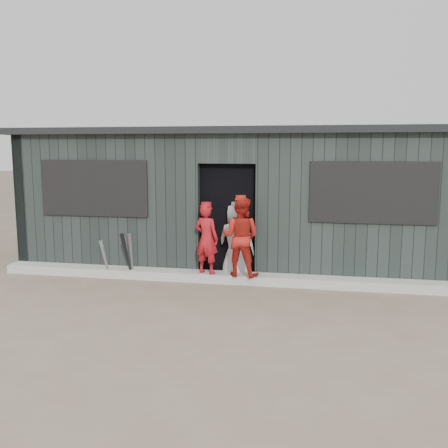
% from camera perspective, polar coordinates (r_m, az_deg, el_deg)
% --- Properties ---
extents(ground, '(80.00, 80.00, 0.00)m').
position_cam_1_polar(ground, '(6.88, -2.90, -10.50)').
color(ground, '#6D5D4B').
rests_on(ground, ground).
extents(curb, '(8.00, 0.36, 0.15)m').
position_cam_1_polar(curb, '(8.56, 0.03, -6.12)').
color(curb, '#A9A8A3').
rests_on(curb, ground).
extents(bat_left, '(0.12, 0.28, 0.70)m').
position_cam_1_polar(bat_left, '(8.92, -13.43, -3.92)').
color(bat_left, gray).
rests_on(bat_left, ground).
extents(bat_mid, '(0.11, 0.26, 0.82)m').
position_cam_1_polar(bat_mid, '(8.83, -10.57, -3.58)').
color(bat_mid, slate).
rests_on(bat_mid, ground).
extents(bat_right, '(0.11, 0.39, 0.83)m').
position_cam_1_polar(bat_right, '(8.78, -11.04, -3.61)').
color(bat_right, black).
rests_on(bat_right, ground).
extents(player_red_left, '(0.50, 0.41, 1.19)m').
position_cam_1_polar(player_red_left, '(8.41, -2.01, -1.70)').
color(player_red_left, '#A9141B').
rests_on(player_red_left, curb).
extents(player_red_right, '(0.71, 0.60, 1.32)m').
position_cam_1_polar(player_red_right, '(8.25, 1.90, -1.46)').
color(player_red_right, '#AC1D15').
rests_on(player_red_right, curb).
extents(player_grey_back, '(0.70, 0.51, 1.31)m').
position_cam_1_polar(player_grey_back, '(8.67, 1.39, -1.98)').
color(player_grey_back, '#BABABA').
rests_on(player_grey_back, ground).
extents(dugout, '(8.30, 3.30, 2.62)m').
position_cam_1_polar(dugout, '(9.98, 1.86, 3.07)').
color(dugout, black).
rests_on(dugout, ground).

